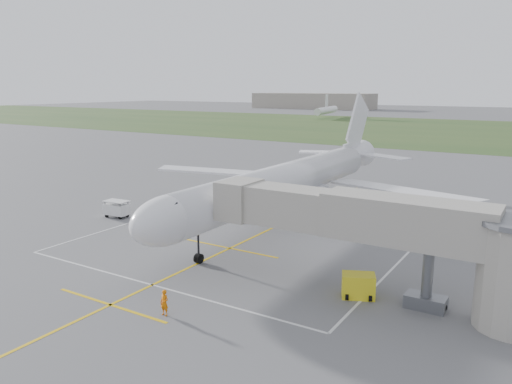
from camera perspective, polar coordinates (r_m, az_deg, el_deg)
The scene contains 10 objects.
ground at distance 53.39m, azimuth 3.13°, elevation -3.56°, with size 700.00×700.00×0.00m, color #545456.
grass_strip at distance 177.49m, azimuth 23.85°, elevation 6.33°, with size 700.00×120.00×0.02m, color #2F4C21.
apron_markings at distance 48.56m, azimuth -0.18°, elevation -5.11°, with size 28.20×60.00×0.01m.
airliner at distance 53.03m, azimuth 3.57°, elevation 1.21°, with size 38.93×46.75×13.52m.
jet_bridge at distance 34.26m, azimuth 15.57°, elevation -4.62°, with size 23.40×5.00×7.20m.
gpu_unit at distance 35.62m, azimuth 11.62°, elevation -10.46°, with size 2.62×2.25×1.67m.
baggage_cart at distance 57.61m, azimuth -15.63°, elevation -1.85°, with size 2.82×1.85×1.87m.
ramp_worker_nose at distance 32.85m, azimuth -10.43°, elevation -12.34°, with size 0.62×0.41×1.70m, color orange.
ramp_worker_wing at distance 56.35m, azimuth -5.59°, elevation -1.87°, with size 0.83×0.65×1.71m, color red.
distant_hangars at distance 313.19m, azimuth 24.61°, elevation 9.22°, with size 345.00×49.00×12.00m.
Camera 1 is at (24.57, -45.21, 14.25)m, focal length 35.00 mm.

